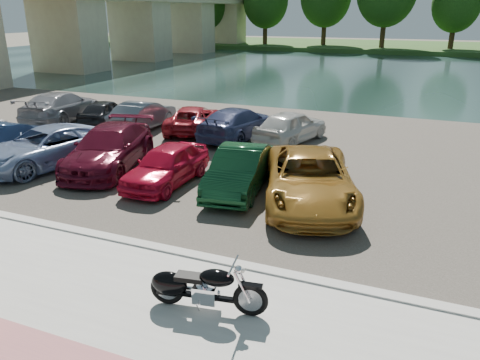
# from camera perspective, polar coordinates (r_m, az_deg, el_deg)

# --- Properties ---
(ground) EXTENTS (200.00, 200.00, 0.00)m
(ground) POSITION_cam_1_polar(r_m,az_deg,el_deg) (9.68, -10.15, -15.10)
(ground) COLOR #595447
(ground) RESTS_ON ground
(promenade) EXTENTS (60.00, 6.00, 0.10)m
(promenade) POSITION_cam_1_polar(r_m,az_deg,el_deg) (9.00, -13.70, -18.06)
(promenade) COLOR #B1ADA6
(promenade) RESTS_ON ground
(kerb) EXTENTS (60.00, 0.30, 0.14)m
(kerb) POSITION_cam_1_polar(r_m,az_deg,el_deg) (11.10, -4.66, -9.46)
(kerb) COLOR #B1ADA6
(kerb) RESTS_ON ground
(parking_lot) EXTENTS (60.00, 18.00, 0.04)m
(parking_lot) POSITION_cam_1_polar(r_m,az_deg,el_deg) (18.95, 7.66, 2.92)
(parking_lot) COLOR #3E3A32
(parking_lot) RESTS_ON ground
(river) EXTENTS (120.00, 40.00, 0.00)m
(river) POSITION_cam_1_polar(r_m,az_deg,el_deg) (47.12, 17.07, 12.37)
(river) COLOR #192D29
(river) RESTS_ON ground
(far_bank) EXTENTS (120.00, 24.00, 0.60)m
(far_bank) POSITION_cam_1_polar(r_m,az_deg,el_deg) (78.88, 19.67, 15.03)
(far_bank) COLOR #27491A
(far_bank) RESTS_ON ground
(bridge) EXTENTS (7.00, 56.00, 8.55)m
(bridge) POSITION_cam_1_polar(r_m,az_deg,el_deg) (57.63, -12.77, 19.48)
(bridge) COLOR tan
(bridge) RESTS_ON ground
(motorcycle) EXTENTS (2.32, 0.80, 1.05)m
(motorcycle) POSITION_cam_1_polar(r_m,az_deg,el_deg) (9.15, -5.27, -12.86)
(motorcycle) COLOR black
(motorcycle) RESTS_ON promenade
(car_2) EXTENTS (3.71, 5.64, 1.44)m
(car_2) POSITION_cam_1_polar(r_m,az_deg,el_deg) (18.73, -22.55, 3.71)
(car_2) COLOR #7F92B9
(car_2) RESTS_ON parking_lot
(car_3) EXTENTS (3.39, 5.60, 1.52)m
(car_3) POSITION_cam_1_polar(r_m,az_deg,el_deg) (17.71, -15.66, 3.77)
(car_3) COLOR #4F0B1C
(car_3) RESTS_ON parking_lot
(car_4) EXTENTS (1.59, 3.92, 1.33)m
(car_4) POSITION_cam_1_polar(r_m,az_deg,el_deg) (15.64, -8.96, 1.81)
(car_4) COLOR #B00B28
(car_4) RESTS_ON parking_lot
(car_5) EXTENTS (2.05, 4.36, 1.38)m
(car_5) POSITION_cam_1_polar(r_m,az_deg,el_deg) (14.87, -0.08, 1.21)
(car_5) COLOR #0F3A1E
(car_5) RESTS_ON parking_lot
(car_6) EXTENTS (4.14, 6.04, 1.53)m
(car_6) POSITION_cam_1_polar(r_m,az_deg,el_deg) (14.05, 8.46, 0.17)
(car_6) COLOR #A47025
(car_6) RESTS_ON parking_lot
(car_7) EXTENTS (3.02, 5.60, 1.54)m
(car_7) POSITION_cam_1_polar(r_m,az_deg,el_deg) (26.44, -20.96, 8.40)
(car_7) COLOR gray
(car_7) RESTS_ON parking_lot
(car_8) EXTENTS (2.03, 3.81, 1.23)m
(car_8) POSITION_cam_1_polar(r_m,az_deg,el_deg) (25.15, -16.14, 8.03)
(car_8) COLOR black
(car_8) RESTS_ON parking_lot
(car_9) EXTENTS (1.55, 4.20, 1.38)m
(car_9) POSITION_cam_1_polar(r_m,az_deg,el_deg) (23.45, -11.72, 7.76)
(car_9) COLOR slate
(car_9) RESTS_ON parking_lot
(car_10) EXTENTS (3.06, 4.78, 1.23)m
(car_10) POSITION_cam_1_polar(r_m,az_deg,el_deg) (22.62, -5.69, 7.44)
(car_10) COLOR maroon
(car_10) RESTS_ON parking_lot
(car_11) EXTENTS (2.60, 5.05, 1.40)m
(car_11) POSITION_cam_1_polar(r_m,az_deg,el_deg) (21.21, -0.27, 6.95)
(car_11) COLOR navy
(car_11) RESTS_ON parking_lot
(car_12) EXTENTS (2.70, 4.47, 1.42)m
(car_12) POSITION_cam_1_polar(r_m,az_deg,el_deg) (20.71, 6.22, 6.54)
(car_12) COLOR beige
(car_12) RESTS_ON parking_lot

